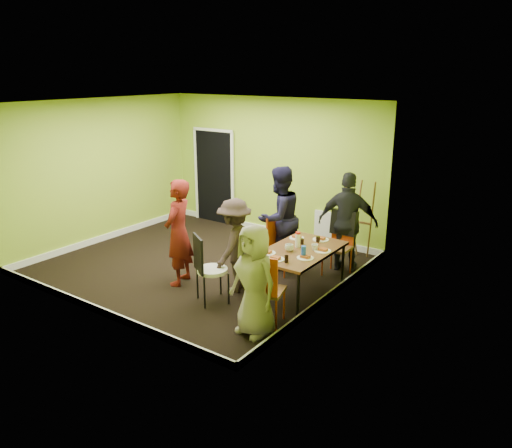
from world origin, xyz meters
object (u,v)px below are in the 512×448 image
at_px(person_left_far, 279,218).
at_px(chair_left_near, 249,258).
at_px(chair_bentwood, 207,266).
at_px(person_back_end, 348,222).
at_px(chair_left_far, 278,241).
at_px(chair_front_end, 266,286).
at_px(thermos, 298,240).
at_px(chair_back_end, 343,229).
at_px(easel, 359,220).
at_px(orange_bottle, 301,241).
at_px(person_front_end, 254,281).
at_px(person_left_near, 235,245).
at_px(dining_table, 300,253).
at_px(blue_bottle, 304,252).
at_px(person_standing, 179,233).

bearing_deg(person_left_far, chair_left_near, 20.92).
distance_m(chair_bentwood, person_back_end, 2.60).
height_order(chair_left_far, chair_front_end, chair_front_end).
xyz_separation_m(chair_left_far, thermos, (0.70, -0.56, 0.31)).
distance_m(chair_back_end, thermos, 1.21).
xyz_separation_m(easel, thermos, (-0.18, -1.85, 0.11)).
distance_m(chair_left_near, chair_bentwood, 0.76).
distance_m(chair_front_end, orange_bottle, 1.34).
bearing_deg(person_front_end, person_left_far, 125.36).
relative_size(person_left_far, person_front_end, 1.20).
bearing_deg(person_left_near, dining_table, 101.64).
bearing_deg(chair_front_end, dining_table, 80.63).
bearing_deg(blue_bottle, dining_table, 129.09).
bearing_deg(chair_left_near, dining_table, 125.36).
distance_m(easel, thermos, 1.87).
distance_m(chair_back_end, chair_bentwood, 2.47).
bearing_deg(orange_bottle, thermos, -78.46).
bearing_deg(thermos, orange_bottle, 101.54).
distance_m(chair_back_end, orange_bottle, 1.04).
distance_m(chair_back_end, blue_bottle, 1.55).
relative_size(dining_table, person_standing, 0.88).
bearing_deg(easel, person_standing, -126.23).
relative_size(chair_back_end, easel, 0.71).
bearing_deg(easel, person_front_end, -90.04).
bearing_deg(person_standing, chair_front_end, 61.00).
xyz_separation_m(person_standing, person_left_near, (0.88, 0.30, -0.12)).
distance_m(chair_back_end, person_left_near, 1.93).
distance_m(chair_bentwood, person_left_far, 1.80).
bearing_deg(person_front_end, chair_bentwood, 172.81).
distance_m(dining_table, chair_left_far, 1.02).
bearing_deg(person_front_end, thermos, 107.74).
bearing_deg(blue_bottle, person_left_near, -175.07).
bearing_deg(chair_left_far, blue_bottle, 50.74).
bearing_deg(chair_left_far, chair_bentwood, -4.47).
relative_size(chair_left_near, person_left_near, 0.62).
xyz_separation_m(chair_left_near, person_standing, (-1.04, -0.44, 0.34)).
bearing_deg(dining_table, thermos, 135.07).
xyz_separation_m(dining_table, person_back_end, (0.13, 1.38, 0.15)).
xyz_separation_m(chair_left_near, person_front_end, (0.86, -1.07, 0.23)).
bearing_deg(dining_table, orange_bottle, 114.75).
bearing_deg(person_left_far, blue_bottle, 59.97).
distance_m(person_standing, person_left_near, 0.94).
bearing_deg(person_left_near, chair_back_end, 138.35).
height_order(chair_left_near, person_back_end, person_back_end).
bearing_deg(person_back_end, chair_left_far, 23.23).
height_order(dining_table, person_standing, person_standing).
height_order(orange_bottle, person_left_far, person_left_far).
xyz_separation_m(chair_back_end, person_back_end, (0.04, 0.11, 0.10)).
relative_size(dining_table, chair_back_end, 1.41).
distance_m(person_left_near, person_front_end, 1.38).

